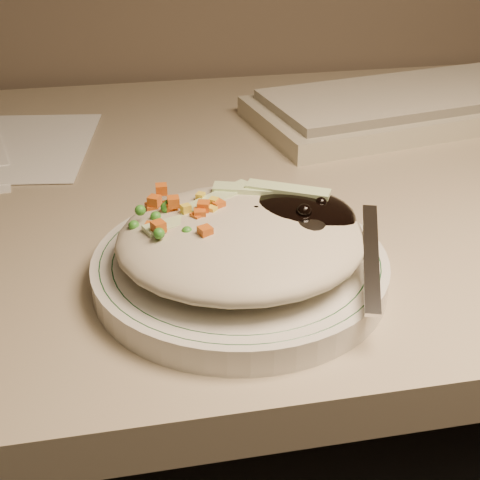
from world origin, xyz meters
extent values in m
cube|color=gray|center=(0.00, 1.38, 0.72)|extent=(1.40, 0.70, 0.04)
cylinder|color=silver|center=(-0.07, 1.17, 0.75)|extent=(0.23, 0.23, 0.02)
torus|color=#144723|center=(-0.07, 1.17, 0.76)|extent=(0.22, 0.22, 0.00)
torus|color=#144723|center=(-0.07, 1.17, 0.76)|extent=(0.20, 0.20, 0.00)
ellipsoid|color=#AEA58D|center=(-0.07, 1.17, 0.78)|extent=(0.19, 0.18, 0.04)
ellipsoid|color=black|center=(-0.02, 1.18, 0.79)|extent=(0.10, 0.09, 0.03)
ellipsoid|color=orange|center=(-0.11, 1.19, 0.78)|extent=(0.08, 0.08, 0.02)
sphere|color=black|center=(-0.05, 1.18, 0.79)|extent=(0.01, 0.01, 0.01)
sphere|color=black|center=(-0.02, 1.19, 0.79)|extent=(0.01, 0.01, 0.01)
sphere|color=black|center=(0.00, 1.18, 0.80)|extent=(0.01, 0.01, 0.01)
sphere|color=black|center=(-0.01, 1.20, 0.79)|extent=(0.01, 0.01, 0.01)
sphere|color=black|center=(-0.02, 1.17, 0.80)|extent=(0.01, 0.01, 0.01)
sphere|color=black|center=(-0.02, 1.18, 0.79)|extent=(0.01, 0.01, 0.01)
sphere|color=black|center=(-0.01, 1.20, 0.79)|extent=(0.01, 0.01, 0.01)
cube|color=#C85616|center=(-0.11, 1.20, 0.80)|extent=(0.01, 0.01, 0.01)
cube|color=#C85616|center=(-0.10, 1.17, 0.79)|extent=(0.01, 0.01, 0.01)
cube|color=#C85616|center=(-0.13, 1.21, 0.80)|extent=(0.01, 0.01, 0.01)
cube|color=#C85616|center=(-0.09, 1.19, 0.80)|extent=(0.01, 0.01, 0.01)
cube|color=#C85616|center=(-0.10, 1.18, 0.80)|extent=(0.01, 0.01, 0.01)
cube|color=#C85616|center=(-0.13, 1.22, 0.79)|extent=(0.01, 0.01, 0.01)
cube|color=#C85616|center=(-0.12, 1.20, 0.80)|extent=(0.01, 0.01, 0.01)
cube|color=#C85616|center=(-0.10, 1.18, 0.80)|extent=(0.01, 0.01, 0.01)
cube|color=#C85616|center=(-0.08, 1.19, 0.80)|extent=(0.01, 0.01, 0.01)
cube|color=#C85616|center=(-0.12, 1.22, 0.80)|extent=(0.01, 0.01, 0.01)
cube|color=#C85616|center=(-0.13, 1.16, 0.80)|extent=(0.01, 0.01, 0.01)
cube|color=#C85616|center=(-0.10, 1.15, 0.80)|extent=(0.01, 0.01, 0.01)
cube|color=#C85616|center=(-0.13, 1.18, 0.79)|extent=(0.01, 0.01, 0.01)
cube|color=#C85616|center=(-0.13, 1.21, 0.79)|extent=(0.01, 0.01, 0.01)
sphere|color=#388C28|center=(-0.10, 1.19, 0.80)|extent=(0.01, 0.01, 0.01)
sphere|color=#388C28|center=(-0.13, 1.15, 0.80)|extent=(0.01, 0.01, 0.01)
sphere|color=#388C28|center=(-0.13, 1.19, 0.80)|extent=(0.01, 0.01, 0.01)
sphere|color=#388C28|center=(-0.14, 1.19, 0.80)|extent=(0.01, 0.01, 0.01)
sphere|color=#388C28|center=(-0.10, 1.19, 0.79)|extent=(0.01, 0.01, 0.01)
sphere|color=#388C28|center=(-0.09, 1.16, 0.79)|extent=(0.01, 0.01, 0.01)
sphere|color=#388C28|center=(-0.11, 1.18, 0.79)|extent=(0.01, 0.01, 0.01)
sphere|color=#388C28|center=(-0.12, 1.17, 0.79)|extent=(0.01, 0.01, 0.01)
sphere|color=#388C28|center=(-0.15, 1.19, 0.79)|extent=(0.01, 0.01, 0.01)
sphere|color=#388C28|center=(-0.12, 1.20, 0.80)|extent=(0.01, 0.01, 0.01)
sphere|color=#388C28|center=(-0.12, 1.20, 0.80)|extent=(0.01, 0.01, 0.01)
sphere|color=#388C28|center=(-0.13, 1.17, 0.79)|extent=(0.01, 0.01, 0.01)
sphere|color=#388C28|center=(-0.11, 1.16, 0.80)|extent=(0.01, 0.01, 0.01)
sphere|color=#388C28|center=(-0.08, 1.21, 0.79)|extent=(0.01, 0.01, 0.01)
cube|color=yellow|center=(-0.10, 1.19, 0.79)|extent=(0.01, 0.01, 0.01)
cube|color=yellow|center=(-0.09, 1.18, 0.80)|extent=(0.01, 0.01, 0.01)
cube|color=yellow|center=(-0.11, 1.20, 0.79)|extent=(0.01, 0.01, 0.01)
cube|color=yellow|center=(-0.11, 1.19, 0.80)|extent=(0.01, 0.01, 0.01)
cube|color=yellow|center=(-0.11, 1.18, 0.79)|extent=(0.01, 0.01, 0.01)
cube|color=yellow|center=(-0.08, 1.19, 0.80)|extent=(0.01, 0.01, 0.01)
cube|color=yellow|center=(-0.09, 1.21, 0.80)|extent=(0.01, 0.01, 0.01)
cube|color=yellow|center=(-0.10, 1.18, 0.79)|extent=(0.01, 0.01, 0.01)
cube|color=#B2D18C|center=(-0.08, 1.21, 0.80)|extent=(0.06, 0.05, 0.00)
cube|color=#B2D18C|center=(-0.05, 1.21, 0.80)|extent=(0.07, 0.03, 0.00)
cube|color=#B2D18C|center=(-0.11, 1.18, 0.80)|extent=(0.07, 0.04, 0.00)
cube|color=#B2D18C|center=(-0.02, 1.20, 0.80)|extent=(0.07, 0.05, 0.00)
cube|color=#B2D18C|center=(-0.06, 1.16, 0.79)|extent=(0.07, 0.02, 0.00)
ellipsoid|color=silver|center=(-0.02, 1.16, 0.79)|extent=(0.05, 0.06, 0.01)
cube|color=silver|center=(0.02, 1.12, 0.78)|extent=(0.05, 0.11, 0.03)
cube|color=#B2AB92|center=(0.27, 1.52, 0.75)|extent=(0.53, 0.27, 0.02)
cube|color=beige|center=(0.27, 1.52, 0.77)|extent=(0.50, 0.24, 0.01)
camera|label=1|loc=(-0.15, 0.74, 1.04)|focal=50.00mm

